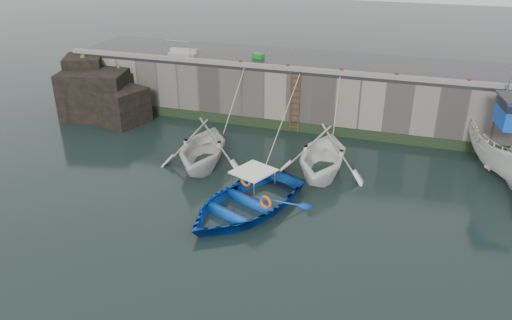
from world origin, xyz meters
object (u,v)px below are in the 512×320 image
(bollard_c, at_px, (342,71))
(boat_near_blacktrim, at_px, (322,173))
(ladder, at_px, (295,102))
(boat_near_blue, at_px, (245,209))
(bollard_a, at_px, (241,63))
(bollard_d, at_px, (397,76))
(boat_far_white, at_px, (505,146))
(bollard_e, at_px, (469,82))
(fish_crate, at_px, (258,56))
(bollard_b, at_px, (288,67))
(boat_near_white, at_px, (203,165))

(bollard_c, bearing_deg, boat_near_blacktrim, -88.68)
(ladder, relative_size, boat_near_blue, 0.58)
(boat_near_blue, bearing_deg, bollard_a, 133.04)
(bollard_d, bearing_deg, boat_far_white, -19.50)
(bollard_d, bearing_deg, bollard_e, 0.00)
(fish_crate, xyz_separation_m, bollard_b, (2.10, -1.76, 0.01))
(ladder, bearing_deg, boat_near_blacktrim, -61.92)
(bollard_a, bearing_deg, ladder, -6.38)
(bollard_b, bearing_deg, bollard_d, 0.00)
(bollard_d, bearing_deg, boat_near_blue, -118.87)
(bollard_e, bearing_deg, bollard_a, 180.00)
(boat_near_blacktrim, bearing_deg, boat_far_white, 20.60)
(boat_near_white, distance_m, bollard_e, 12.64)
(boat_near_blue, height_order, bollard_d, bollard_d)
(bollard_c, bearing_deg, ladder, -171.33)
(boat_near_blue, xyz_separation_m, fish_crate, (-2.71, 10.27, 3.29))
(boat_near_blue, bearing_deg, boat_near_white, 157.65)
(boat_near_blue, relative_size, fish_crate, 8.88)
(bollard_a, xyz_separation_m, bollard_e, (11.00, 0.00, 0.00))
(bollard_b, bearing_deg, bollard_e, 0.00)
(boat_near_blue, bearing_deg, fish_crate, 127.78)
(bollard_b, bearing_deg, boat_near_blue, -85.92)
(bollard_b, relative_size, bollard_e, 1.00)
(boat_far_white, distance_m, bollard_c, 8.05)
(boat_near_blacktrim, distance_m, bollard_d, 6.23)
(boat_near_blue, xyz_separation_m, bollard_a, (-3.11, 8.51, 3.30))
(boat_far_white, xyz_separation_m, bollard_a, (-12.74, 1.75, 2.23))
(ladder, distance_m, boat_near_white, 6.10)
(bollard_a, bearing_deg, boat_near_white, -89.07)
(boat_near_blacktrim, xyz_separation_m, bollard_d, (2.49, 4.66, 3.30))
(boat_far_white, bearing_deg, bollard_e, 125.82)
(fish_crate, relative_size, bollard_d, 2.23)
(boat_near_white, bearing_deg, bollard_b, 57.50)
(bollard_b, bearing_deg, fish_crate, 140.15)
(ladder, xyz_separation_m, bollard_e, (8.00, 0.34, 1.71))
(boat_near_blacktrim, bearing_deg, bollard_b, 120.27)
(boat_near_blacktrim, relative_size, bollard_a, 16.70)
(boat_far_white, distance_m, bollard_a, 13.05)
(bollard_e, bearing_deg, boat_far_white, -45.17)
(ladder, relative_size, bollard_a, 11.43)
(bollard_a, xyz_separation_m, bollard_d, (7.80, 0.00, 0.00))
(bollard_c, xyz_separation_m, bollard_e, (5.80, 0.00, 0.00))
(ladder, distance_m, fish_crate, 3.75)
(boat_far_white, bearing_deg, fish_crate, 155.14)
(boat_near_blacktrim, bearing_deg, bollard_a, 137.92)
(ladder, height_order, fish_crate, fish_crate)
(bollard_b, xyz_separation_m, bollard_d, (5.30, 0.00, 0.00))
(boat_near_white, xyz_separation_m, boat_near_blue, (3.02, -3.05, 0.00))
(boat_near_blacktrim, distance_m, bollard_a, 7.80)
(boat_near_blacktrim, relative_size, fish_crate, 7.48)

